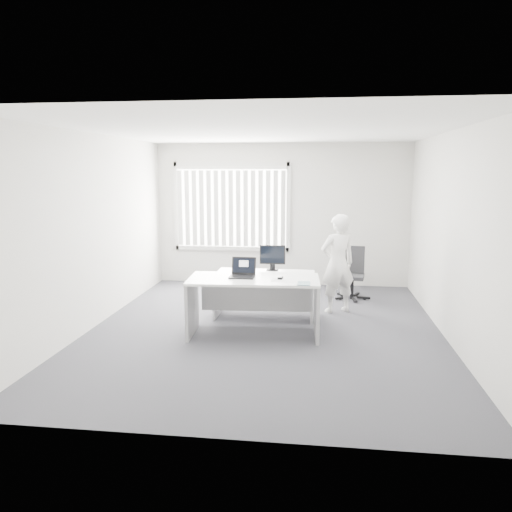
# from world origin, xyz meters

# --- Properties ---
(ground) EXTENTS (6.00, 6.00, 0.00)m
(ground) POSITION_xyz_m (0.00, 0.00, 0.00)
(ground) COLOR #4A4A51
(ground) RESTS_ON ground
(wall_back) EXTENTS (5.00, 0.02, 2.80)m
(wall_back) POSITION_xyz_m (0.00, 3.00, 1.40)
(wall_back) COLOR beige
(wall_back) RESTS_ON ground
(wall_front) EXTENTS (5.00, 0.02, 2.80)m
(wall_front) POSITION_xyz_m (0.00, -3.00, 1.40)
(wall_front) COLOR beige
(wall_front) RESTS_ON ground
(wall_left) EXTENTS (0.02, 6.00, 2.80)m
(wall_left) POSITION_xyz_m (-2.50, 0.00, 1.40)
(wall_left) COLOR beige
(wall_left) RESTS_ON ground
(wall_right) EXTENTS (0.02, 6.00, 2.80)m
(wall_right) POSITION_xyz_m (2.50, 0.00, 1.40)
(wall_right) COLOR beige
(wall_right) RESTS_ON ground
(ceiling) EXTENTS (5.00, 6.00, 0.02)m
(ceiling) POSITION_xyz_m (0.00, 0.00, 2.80)
(ceiling) COLOR white
(ceiling) RESTS_ON wall_back
(window) EXTENTS (2.32, 0.06, 1.76)m
(window) POSITION_xyz_m (-1.00, 2.96, 1.55)
(window) COLOR silver
(window) RESTS_ON wall_back
(blinds) EXTENTS (2.20, 0.10, 1.50)m
(blinds) POSITION_xyz_m (-1.00, 2.90, 1.52)
(blinds) COLOR silver
(blinds) RESTS_ON wall_back
(desk_near) EXTENTS (1.82, 0.93, 0.81)m
(desk_near) POSITION_xyz_m (-0.13, -0.25, 0.59)
(desk_near) COLOR white
(desk_near) RESTS_ON ground
(desk_far) EXTENTS (1.54, 0.73, 0.70)m
(desk_far) POSITION_xyz_m (-0.08, 0.66, 0.50)
(desk_far) COLOR white
(desk_far) RESTS_ON ground
(office_chair) EXTENTS (0.60, 0.60, 0.93)m
(office_chair) POSITION_xyz_m (1.36, 1.98, 0.29)
(office_chair) COLOR black
(office_chair) RESTS_ON ground
(person) EXTENTS (0.69, 0.59, 1.59)m
(person) POSITION_xyz_m (1.06, 1.07, 0.80)
(person) COLOR white
(person) RESTS_ON ground
(laptop) EXTENTS (0.35, 0.31, 0.26)m
(laptop) POSITION_xyz_m (-0.29, -0.24, 0.94)
(laptop) COLOR black
(laptop) RESTS_ON desk_near
(paper_sheet) EXTENTS (0.34, 0.25, 0.00)m
(paper_sheet) POSITION_xyz_m (0.29, -0.32, 0.81)
(paper_sheet) COLOR white
(paper_sheet) RESTS_ON desk_near
(mouse) EXTENTS (0.07, 0.10, 0.04)m
(mouse) POSITION_xyz_m (0.24, -0.26, 0.83)
(mouse) COLOR #BABABD
(mouse) RESTS_ON paper_sheet
(booklet) EXTENTS (0.17, 0.23, 0.01)m
(booklet) POSITION_xyz_m (0.57, -0.52, 0.82)
(booklet) COLOR silver
(booklet) RESTS_ON desk_near
(keyboard) EXTENTS (0.44, 0.15, 0.02)m
(keyboard) POSITION_xyz_m (0.06, 0.45, 0.71)
(keyboard) COLOR black
(keyboard) RESTS_ON desk_far
(monitor) EXTENTS (0.41, 0.12, 0.41)m
(monitor) POSITION_xyz_m (0.02, 0.89, 0.90)
(monitor) COLOR black
(monitor) RESTS_ON desk_far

